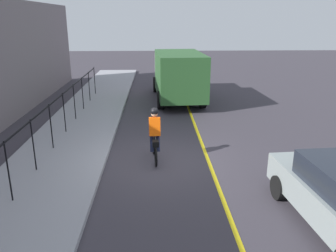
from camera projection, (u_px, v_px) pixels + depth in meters
ground_plane at (161, 161)px, 11.34m from camera, size 80.00×80.00×0.00m
lane_line_centre at (208, 161)px, 11.40m from camera, size 36.00×0.12×0.01m
sidewalk at (57, 161)px, 11.20m from camera, size 40.00×3.20×0.15m
iron_fence at (50, 116)px, 11.75m from camera, size 18.28×0.04×1.60m
cyclist_lead at (155, 135)px, 11.14m from camera, size 1.71×0.38×1.83m
box_truck_background at (178, 74)px, 19.30m from camera, size 6.82×2.82×2.78m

